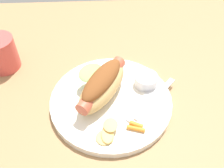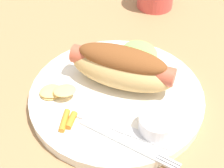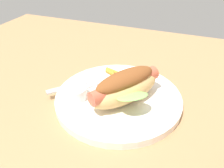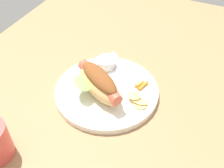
{
  "view_description": "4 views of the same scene",
  "coord_description": "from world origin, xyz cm",
  "px_view_note": "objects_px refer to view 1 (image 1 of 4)",
  "views": [
    {
      "loc": [
        -2.55,
        -36.68,
        46.47
      ],
      "look_at": [
        -0.62,
        1.12,
        5.88
      ],
      "focal_mm": 42.88,
      "sensor_mm": 36.0,
      "label": 1
    },
    {
      "loc": [
        34.08,
        -6.61,
        37.39
      ],
      "look_at": [
        -0.28,
        -0.14,
        4.03
      ],
      "focal_mm": 53.27,
      "sensor_mm": 36.0,
      "label": 2
    },
    {
      "loc": [
        -13.26,
        36.56,
        29.67
      ],
      "look_at": [
        0.7,
        0.34,
        3.82
      ],
      "focal_mm": 35.69,
      "sensor_mm": 36.0,
      "label": 3
    },
    {
      "loc": [
        -46.64,
        -21.64,
        51.22
      ],
      "look_at": [
        -0.78,
        -0.82,
        3.84
      ],
      "focal_mm": 44.49,
      "sensor_mm": 36.0,
      "label": 4
    }
  ],
  "objects_px": {
    "hot_dog": "(102,85)",
    "knife": "(144,98)",
    "fork": "(154,99)",
    "chips_pile": "(107,133)",
    "drinking_cup": "(1,53)",
    "plate": "(111,101)",
    "carrot_garnish": "(136,127)",
    "sauce_ramekin": "(146,80)"
  },
  "relations": [
    {
      "from": "carrot_garnish",
      "to": "plate",
      "type": "bearing_deg",
      "value": 120.53
    },
    {
      "from": "fork",
      "to": "drinking_cup",
      "type": "xyz_separation_m",
      "value": [
        -0.35,
        0.14,
        0.02
      ]
    },
    {
      "from": "plate",
      "to": "sauce_ramekin",
      "type": "distance_m",
      "value": 0.09
    },
    {
      "from": "hot_dog",
      "to": "fork",
      "type": "distance_m",
      "value": 0.12
    },
    {
      "from": "plate",
      "to": "fork",
      "type": "xyz_separation_m",
      "value": [
        0.09,
        -0.01,
        0.01
      ]
    },
    {
      "from": "sauce_ramekin",
      "to": "plate",
      "type": "bearing_deg",
      "value": -153.83
    },
    {
      "from": "chips_pile",
      "to": "drinking_cup",
      "type": "relative_size",
      "value": 0.68
    },
    {
      "from": "drinking_cup",
      "to": "chips_pile",
      "type": "bearing_deg",
      "value": -42.15
    },
    {
      "from": "hot_dog",
      "to": "knife",
      "type": "bearing_deg",
      "value": -68.01
    },
    {
      "from": "sauce_ramekin",
      "to": "knife",
      "type": "relative_size",
      "value": 0.37
    },
    {
      "from": "chips_pile",
      "to": "drinking_cup",
      "type": "distance_m",
      "value": 0.34
    },
    {
      "from": "plate",
      "to": "drinking_cup",
      "type": "distance_m",
      "value": 0.3
    },
    {
      "from": "knife",
      "to": "drinking_cup",
      "type": "height_order",
      "value": "drinking_cup"
    },
    {
      "from": "plate",
      "to": "fork",
      "type": "relative_size",
      "value": 2.27
    },
    {
      "from": "carrot_garnish",
      "to": "knife",
      "type": "bearing_deg",
      "value": 70.49
    },
    {
      "from": "hot_dog",
      "to": "knife",
      "type": "distance_m",
      "value": 0.1
    },
    {
      "from": "chips_pile",
      "to": "sauce_ramekin",
      "type": "bearing_deg",
      "value": 54.52
    },
    {
      "from": "sauce_ramekin",
      "to": "drinking_cup",
      "type": "xyz_separation_m",
      "value": [
        -0.34,
        0.1,
        0.01
      ]
    },
    {
      "from": "carrot_garnish",
      "to": "sauce_ramekin",
      "type": "bearing_deg",
      "value": 73.27
    },
    {
      "from": "plate",
      "to": "sauce_ramekin",
      "type": "height_order",
      "value": "sauce_ramekin"
    },
    {
      "from": "hot_dog",
      "to": "sauce_ramekin",
      "type": "relative_size",
      "value": 3.27
    },
    {
      "from": "hot_dog",
      "to": "carrot_garnish",
      "type": "bearing_deg",
      "value": -112.59
    },
    {
      "from": "hot_dog",
      "to": "carrot_garnish",
      "type": "height_order",
      "value": "hot_dog"
    },
    {
      "from": "knife",
      "to": "drinking_cup",
      "type": "xyz_separation_m",
      "value": [
        -0.33,
        0.14,
        0.02
      ]
    },
    {
      "from": "plate",
      "to": "sauce_ramekin",
      "type": "xyz_separation_m",
      "value": [
        0.08,
        0.04,
        0.02
      ]
    },
    {
      "from": "fork",
      "to": "drinking_cup",
      "type": "bearing_deg",
      "value": 110.52
    },
    {
      "from": "fork",
      "to": "chips_pile",
      "type": "distance_m",
      "value": 0.13
    },
    {
      "from": "knife",
      "to": "carrot_garnish",
      "type": "bearing_deg",
      "value": -164.38
    },
    {
      "from": "knife",
      "to": "fork",
      "type": "bearing_deg",
      "value": -62.03
    },
    {
      "from": "plate",
      "to": "carrot_garnish",
      "type": "bearing_deg",
      "value": -59.47
    },
    {
      "from": "plate",
      "to": "knife",
      "type": "relative_size",
      "value": 1.93
    },
    {
      "from": "knife",
      "to": "chips_pile",
      "type": "relative_size",
      "value": 2.42
    },
    {
      "from": "plate",
      "to": "chips_pile",
      "type": "distance_m",
      "value": 0.09
    },
    {
      "from": "chips_pile",
      "to": "carrot_garnish",
      "type": "bearing_deg",
      "value": 11.88
    },
    {
      "from": "sauce_ramekin",
      "to": "chips_pile",
      "type": "xyz_separation_m",
      "value": [
        -0.09,
        -0.13,
        -0.01
      ]
    },
    {
      "from": "knife",
      "to": "drinking_cup",
      "type": "relative_size",
      "value": 1.65
    },
    {
      "from": "fork",
      "to": "chips_pile",
      "type": "relative_size",
      "value": 2.05
    },
    {
      "from": "hot_dog",
      "to": "carrot_garnish",
      "type": "xyz_separation_m",
      "value": [
        0.06,
        -0.09,
        -0.03
      ]
    },
    {
      "from": "knife",
      "to": "plate",
      "type": "bearing_deg",
      "value": 122.09
    },
    {
      "from": "knife",
      "to": "chips_pile",
      "type": "height_order",
      "value": "chips_pile"
    },
    {
      "from": "plate",
      "to": "fork",
      "type": "bearing_deg",
      "value": -4.0
    },
    {
      "from": "plate",
      "to": "hot_dog",
      "type": "height_order",
      "value": "hot_dog"
    }
  ]
}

